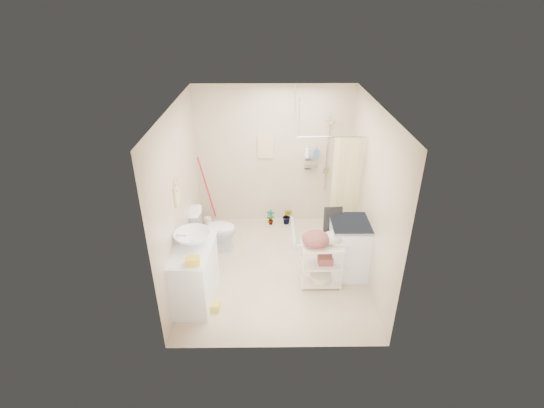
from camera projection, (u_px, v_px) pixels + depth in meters
The scene contains 23 objects.
floor at pixel (275, 269), 6.34m from camera, with size 3.20×3.20×0.00m, color beige.
ceiling at pixel (276, 108), 5.12m from camera, with size 2.80×3.20×0.04m, color silver.
wall_back at pixel (274, 157), 7.14m from camera, with size 2.80×0.04×2.60m, color beige.
wall_front at pixel (278, 263), 4.31m from camera, with size 2.80×0.04×2.60m, color beige.
wall_left at pixel (179, 197), 5.71m from camera, with size 0.04×3.20×2.60m, color beige.
wall_right at pixel (371, 196), 5.74m from camera, with size 0.04×3.20×2.60m, color beige.
vanity at pixel (194, 274), 5.52m from camera, with size 0.56×1.00×0.88m, color white.
sink at pixel (193, 238), 5.36m from camera, with size 0.51×0.51×0.18m, color white.
counter_basket at pixel (193, 261), 4.96m from camera, with size 0.18×0.14×0.10m, color yellow.
floor_basket at pixel (213, 305), 5.49m from camera, with size 0.27×0.21×0.15m, color gold.
toilet at pixel (213, 229), 6.67m from camera, with size 0.43×0.75×0.77m, color white.
mop at pixel (205, 191), 7.25m from camera, with size 0.14×0.14×1.42m, color red, non-canonical shape.
potted_plant_a at pixel (270, 217), 7.49m from camera, with size 0.16×0.11×0.30m, color #944820.
potted_plant_b at pixel (287, 216), 7.51m from camera, with size 0.18×0.15×0.33m, color #9A562D.
hanging_towel at pixel (266, 147), 7.03m from camera, with size 0.28×0.03×0.42m, color beige.
towel_ring at pixel (177, 193), 5.46m from camera, with size 0.04×0.22×0.34m, color #E5CD82, non-canonical shape.
tp_holder at pixel (187, 229), 6.03m from camera, with size 0.08×0.12×0.14m, color white, non-canonical shape.
shower at pixel (324, 182), 6.78m from camera, with size 1.10×1.10×2.10m, color silver, non-canonical shape.
shampoo_bottle_a at pixel (307, 151), 7.03m from camera, with size 0.08×0.09×0.22m, color white.
shampoo_bottle_b at pixel (316, 152), 7.01m from camera, with size 0.09×0.09×0.19m, color #426095.
washing_machine at pixel (349, 248), 6.06m from camera, with size 0.62×0.64×0.91m, color silver.
laundry_rack at pixel (322, 261), 5.82m from camera, with size 0.61×0.36×0.84m, color beige, non-canonical shape.
ironing_board at pixel (332, 240), 6.10m from camera, with size 0.31×0.09×1.08m, color black, non-canonical shape.
Camera 1 is at (-0.11, -5.11, 3.90)m, focal length 26.00 mm.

